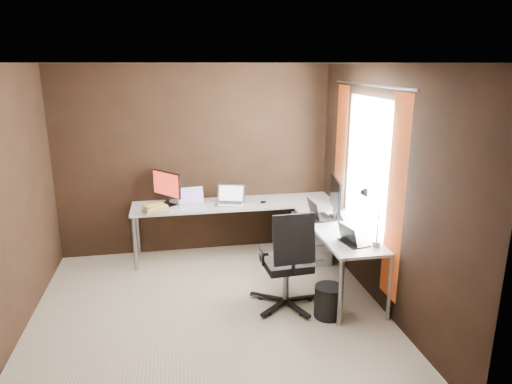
# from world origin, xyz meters

# --- Properties ---
(room) EXTENTS (3.60, 3.60, 2.50)m
(room) POSITION_xyz_m (0.34, 0.07, 1.28)
(room) COLOR beige
(room) RESTS_ON ground
(desk) EXTENTS (2.65, 2.25, 0.73)m
(desk) POSITION_xyz_m (0.84, 1.04, 0.68)
(desk) COLOR white
(desk) RESTS_ON ground
(drawer_pedestal) EXTENTS (0.42, 0.50, 0.60)m
(drawer_pedestal) POSITION_xyz_m (1.43, 1.15, 0.30)
(drawer_pedestal) COLOR white
(drawer_pedestal) RESTS_ON ground
(monitor_left) EXTENTS (0.35, 0.40, 0.44)m
(monitor_left) POSITION_xyz_m (-0.39, 1.57, 0.98)
(monitor_left) COLOR black
(monitor_left) RESTS_ON desk
(monitor_right) EXTENTS (0.18, 0.59, 0.49)m
(monitor_right) POSITION_xyz_m (1.55, 0.67, 1.01)
(monitor_right) COLOR black
(monitor_right) RESTS_ON desk
(laptop_white) EXTENTS (0.36, 0.28, 0.22)m
(laptop_white) POSITION_xyz_m (-0.08, 1.49, 0.78)
(laptop_white) COLOR white
(laptop_white) RESTS_ON desk
(laptop_silver) EXTENTS (0.42, 0.36, 0.24)m
(laptop_silver) POSITION_xyz_m (0.42, 1.46, 0.78)
(laptop_silver) COLOR silver
(laptop_silver) RESTS_ON desk
(laptop_black_big) EXTENTS (0.25, 0.34, 0.22)m
(laptop_black_big) POSITION_xyz_m (1.35, 0.69, 0.78)
(laptop_black_big) COLOR black
(laptop_black_big) RESTS_ON desk
(laptop_black_small) EXTENTS (0.27, 0.34, 0.20)m
(laptop_black_small) POSITION_xyz_m (1.44, -0.12, 0.78)
(laptop_black_small) COLOR black
(laptop_black_small) RESTS_ON desk
(book_stack) EXTENTS (0.33, 0.30, 0.09)m
(book_stack) POSITION_xyz_m (-0.54, 1.30, 0.77)
(book_stack) COLOR olive
(book_stack) RESTS_ON desk
(mouse_left) EXTENTS (0.11, 0.09, 0.04)m
(mouse_left) POSITION_xyz_m (-0.46, 1.38, 0.75)
(mouse_left) COLOR black
(mouse_left) RESTS_ON desk
(mouse_corner) EXTENTS (0.09, 0.07, 0.03)m
(mouse_corner) POSITION_xyz_m (0.84, 1.41, 0.75)
(mouse_corner) COLOR black
(mouse_corner) RESTS_ON desk
(desk_lamp) EXTENTS (0.19, 0.22, 0.58)m
(desk_lamp) POSITION_xyz_m (1.59, -0.17, 1.10)
(desk_lamp) COLOR slate
(desk_lamp) RESTS_ON desk
(office_chair) EXTENTS (0.61, 0.61, 1.08)m
(office_chair) POSITION_xyz_m (0.82, 0.05, 0.32)
(office_chair) COLOR black
(office_chair) RESTS_ON ground
(wastebasket) EXTENTS (0.36, 0.36, 0.33)m
(wastebasket) POSITION_xyz_m (1.19, -0.24, 0.17)
(wastebasket) COLOR black
(wastebasket) RESTS_ON ground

